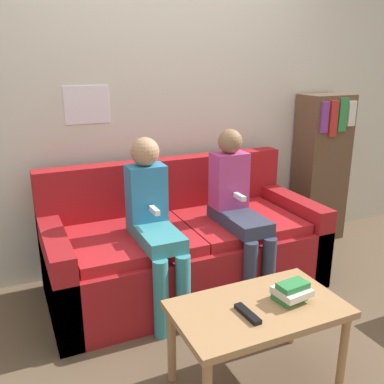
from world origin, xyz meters
name	(u,v)px	position (x,y,z in m)	size (l,w,h in m)	color
ground_plane	(219,325)	(0.00, 0.00, 0.00)	(10.00, 10.00, 0.00)	brown
wall_back	(156,98)	(0.00, 1.06, 1.30)	(8.00, 0.06, 2.60)	beige
couch	(184,248)	(0.00, 0.55, 0.29)	(1.89, 0.85, 0.88)	maroon
coffee_table	(258,317)	(-0.06, -0.51, 0.39)	(0.83, 0.48, 0.45)	#AD7F51
person_left	(154,218)	(-0.29, 0.35, 0.63)	(0.24, 0.58, 1.12)	teal
person_right	(238,206)	(0.31, 0.34, 0.63)	(0.24, 0.58, 1.13)	#33384C
tv_remote	(248,314)	(-0.16, -0.56, 0.46)	(0.05, 0.17, 0.02)	black
book_stack	(291,292)	(0.11, -0.53, 0.49)	(0.18, 0.16, 0.09)	#2D8442
bookshelf	(321,168)	(1.46, 0.87, 0.65)	(0.42, 0.31, 1.29)	brown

